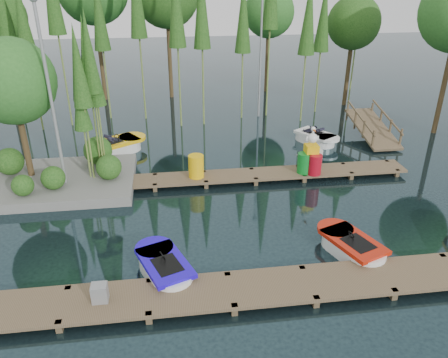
{
  "coord_description": "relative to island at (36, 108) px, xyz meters",
  "views": [
    {
      "loc": [
        -1.41,
        -13.53,
        7.97
      ],
      "look_at": [
        0.5,
        0.5,
        1.1
      ],
      "focal_mm": 35.0,
      "sensor_mm": 36.0,
      "label": 1
    }
  ],
  "objects": [
    {
      "name": "utility_cabinet",
      "position": [
        2.93,
        -7.79,
        -2.64
      ],
      "size": [
        0.4,
        0.34,
        0.49
      ],
      "primitive_type": "cube",
      "color": "gray",
      "rests_on": "near_dock"
    },
    {
      "name": "boat_blue",
      "position": [
        4.56,
        -6.61,
        -2.94
      ],
      "size": [
        1.96,
        2.75,
        0.85
      ],
      "rotation": [
        0.0,
        0.0,
        0.37
      ],
      "color": "white",
      "rests_on": "ground"
    },
    {
      "name": "lamp_island",
      "position": [
        0.8,
        -0.79,
        1.08
      ],
      "size": [
        0.3,
        0.3,
        7.25
      ],
      "color": "gray",
      "rests_on": "ground"
    },
    {
      "name": "ground_plane",
      "position": [
        6.3,
        -3.29,
        -3.18
      ],
      "size": [
        90.0,
        90.0,
        0.0
      ],
      "primitive_type": "plane",
      "color": "#1D3136"
    },
    {
      "name": "seagull_post",
      "position": [
        10.32,
        -0.79,
        -2.33
      ],
      "size": [
        0.51,
        0.28,
        0.82
      ],
      "color": "gray",
      "rests_on": "far_dock"
    },
    {
      "name": "boat_red",
      "position": [
        10.27,
        -6.32,
        -2.94
      ],
      "size": [
        1.95,
        2.75,
        0.85
      ],
      "rotation": [
        0.0,
        0.0,
        0.36
      ],
      "color": "white",
      "rests_on": "ground"
    },
    {
      "name": "tree_screen",
      "position": [
        4.26,
        7.31,
        2.93
      ],
      "size": [
        34.42,
        18.53,
        10.31
      ],
      "color": "#48361E",
      "rests_on": "ground"
    },
    {
      "name": "boat_yellow_far",
      "position": [
        2.38,
        3.04,
        -2.88
      ],
      "size": [
        3.16,
        2.67,
        1.46
      ],
      "rotation": [
        0.0,
        0.0,
        0.22
      ],
      "color": "white",
      "rests_on": "ground"
    },
    {
      "name": "yellow_barrel",
      "position": [
        5.94,
        -0.79,
        -2.42
      ],
      "size": [
        0.62,
        0.62,
        0.93
      ],
      "primitive_type": "cylinder",
      "color": "yellow",
      "rests_on": "far_dock"
    },
    {
      "name": "boat_white_far",
      "position": [
        12.25,
        3.02,
        -2.92
      ],
      "size": [
        2.25,
        2.67,
        1.16
      ],
      "rotation": [
        0.0,
        0.0,
        -0.31
      ],
      "color": "white",
      "rests_on": "ground"
    },
    {
      "name": "island",
      "position": [
        0.0,
        0.0,
        0.0
      ],
      "size": [
        6.2,
        4.2,
        6.75
      ],
      "color": "slate",
      "rests_on": "ground"
    },
    {
      "name": "drum_cluster",
      "position": [
        10.69,
        -0.94,
        -2.31
      ],
      "size": [
        1.13,
        1.04,
        1.96
      ],
      "color": "#0D7B22",
      "rests_on": "far_dock"
    },
    {
      "name": "far_dock",
      "position": [
        7.3,
        -0.79,
        -2.95
      ],
      "size": [
        15.0,
        1.2,
        0.5
      ],
      "color": "brown",
      "rests_on": "ground"
    },
    {
      "name": "ramp",
      "position": [
        15.3,
        3.21,
        -2.6
      ],
      "size": [
        1.5,
        3.94,
        1.49
      ],
      "color": "brown",
      "rests_on": "ground"
    },
    {
      "name": "near_dock",
      "position": [
        6.3,
        -7.79,
        -2.95
      ],
      "size": [
        18.0,
        1.5,
        0.5
      ],
      "color": "brown",
      "rests_on": "ground"
    },
    {
      "name": "lamp_rear",
      "position": [
        10.3,
        7.71,
        1.08
      ],
      "size": [
        0.3,
        0.3,
        7.25
      ],
      "color": "gray",
      "rests_on": "ground"
    }
  ]
}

